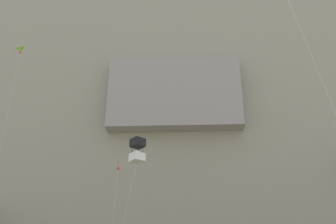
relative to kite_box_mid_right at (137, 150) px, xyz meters
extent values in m
cube|color=gray|center=(3.04, 24.70, 21.99)|extent=(180.00, 25.73, 77.19)
cube|color=gray|center=(3.04, 11.29, 11.74)|extent=(16.49, 2.89, 9.58)
cube|color=black|center=(0.00, 0.01, 0.70)|extent=(1.50, 1.50, 0.75)
cube|color=white|center=(0.00, 0.01, -0.66)|extent=(1.50, 1.50, 0.75)
cylinder|color=black|center=(0.48, 0.01, 0.02)|extent=(0.04, 0.04, 2.01)
cylinder|color=black|center=(-0.48, 0.01, 0.02)|extent=(0.04, 0.04, 2.01)
pyramid|color=#8CCC33|center=(-15.03, 5.96, 14.88)|extent=(1.15, 0.90, 0.26)
cube|color=red|center=(-15.12, 5.65, 14.84)|extent=(0.12, 0.31, 0.33)
cylinder|color=silver|center=(11.83, -13.60, -2.11)|extent=(4.09, 2.23, 28.74)
pyramid|color=white|center=(-2.53, 3.57, -0.42)|extent=(0.99, 1.26, 0.28)
cube|color=red|center=(-2.20, 3.47, -0.46)|extent=(0.34, 0.13, 0.36)
camera|label=1|loc=(4.04, -32.66, -12.78)|focal=42.75mm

